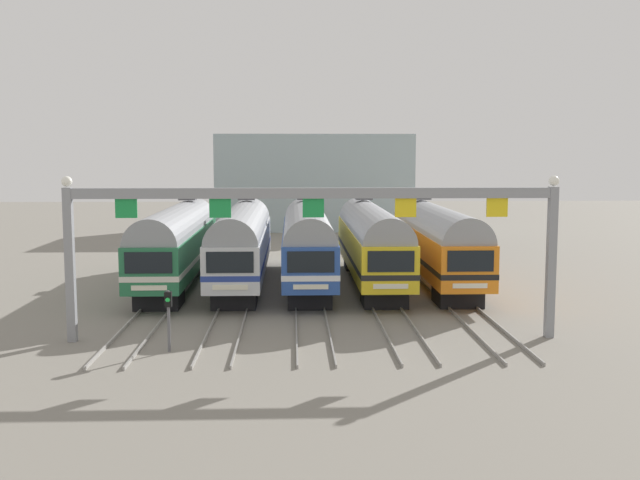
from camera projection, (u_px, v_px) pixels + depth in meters
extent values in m
plane|color=gray|center=(307.00, 285.00, 45.71)|extent=(160.00, 160.00, 0.00)
cube|color=gray|center=(200.00, 249.00, 62.27)|extent=(0.07, 70.00, 0.15)
cube|color=gray|center=(217.00, 249.00, 62.32)|extent=(0.07, 70.00, 0.15)
cube|color=gray|center=(247.00, 249.00, 62.41)|extent=(0.07, 70.00, 0.15)
cube|color=gray|center=(265.00, 249.00, 62.46)|extent=(0.07, 70.00, 0.15)
cube|color=gray|center=(294.00, 248.00, 62.56)|extent=(0.07, 70.00, 0.15)
cube|color=gray|center=(312.00, 248.00, 62.61)|extent=(0.07, 70.00, 0.15)
cube|color=gray|center=(341.00, 248.00, 62.70)|extent=(0.07, 70.00, 0.15)
cube|color=gray|center=(358.00, 248.00, 62.75)|extent=(0.07, 70.00, 0.15)
cube|color=gray|center=(388.00, 248.00, 62.84)|extent=(0.07, 70.00, 0.15)
cube|color=gray|center=(405.00, 248.00, 62.90)|extent=(0.07, 70.00, 0.15)
cube|color=#236B42|center=(177.00, 249.00, 45.17)|extent=(2.85, 18.00, 2.35)
cube|color=silver|center=(177.00, 255.00, 45.21)|extent=(2.88, 18.02, 0.28)
cylinder|color=gray|center=(177.00, 229.00, 45.04)|extent=(2.74, 17.64, 2.74)
cube|color=black|center=(148.00, 263.00, 36.16)|extent=(2.28, 0.06, 1.03)
cube|color=silver|center=(149.00, 288.00, 36.30)|extent=(1.71, 0.05, 0.24)
cube|color=black|center=(159.00, 297.00, 39.11)|extent=(2.28, 2.60, 1.05)
cube|color=black|center=(191.00, 262.00, 51.62)|extent=(2.28, 2.60, 1.05)
cube|color=#4C4C51|center=(188.00, 198.00, 49.87)|extent=(1.10, 1.10, 0.20)
cube|color=silver|center=(242.00, 249.00, 45.32)|extent=(2.85, 18.00, 2.35)
cube|color=navy|center=(242.00, 254.00, 45.36)|extent=(2.88, 18.02, 0.28)
cylinder|color=gray|center=(242.00, 229.00, 45.18)|extent=(2.74, 17.64, 2.74)
cube|color=black|center=(230.00, 262.00, 36.31)|extent=(2.28, 0.06, 1.03)
cube|color=silver|center=(230.00, 287.00, 36.45)|extent=(1.71, 0.05, 0.24)
cube|color=black|center=(235.00, 296.00, 39.25)|extent=(2.28, 2.60, 1.05)
cube|color=black|center=(248.00, 262.00, 51.76)|extent=(2.28, 2.60, 1.05)
cube|color=#4C4C51|center=(247.00, 198.00, 50.01)|extent=(1.10, 1.10, 0.20)
cube|color=#284C9E|center=(307.00, 248.00, 45.46)|extent=(2.85, 18.00, 2.35)
cube|color=white|center=(307.00, 254.00, 45.50)|extent=(2.88, 18.02, 0.28)
cylinder|color=gray|center=(307.00, 229.00, 45.33)|extent=(2.74, 17.64, 2.74)
cube|color=black|center=(311.00, 262.00, 36.45)|extent=(2.28, 0.06, 1.03)
cube|color=silver|center=(311.00, 287.00, 36.59)|extent=(1.71, 0.05, 0.24)
cube|color=black|center=(309.00, 296.00, 39.40)|extent=(2.28, 2.60, 1.05)
cube|color=black|center=(305.00, 261.00, 51.91)|extent=(2.28, 2.60, 1.05)
cube|color=#4C4C51|center=(305.00, 198.00, 50.15)|extent=(1.10, 1.10, 0.20)
cube|color=gold|center=(371.00, 248.00, 45.60)|extent=(2.85, 18.00, 2.35)
cube|color=black|center=(371.00, 254.00, 45.64)|extent=(2.88, 18.02, 0.28)
cylinder|color=gray|center=(372.00, 229.00, 45.47)|extent=(2.74, 17.64, 2.74)
cube|color=black|center=(391.00, 261.00, 36.60)|extent=(2.28, 0.06, 1.03)
cube|color=silver|center=(391.00, 286.00, 36.73)|extent=(1.71, 0.05, 0.24)
cube|color=black|center=(384.00, 295.00, 39.54)|extent=(2.28, 2.60, 1.05)
cube|color=black|center=(362.00, 261.00, 52.05)|extent=(2.28, 2.60, 1.05)
cube|color=#4C4C51|center=(364.00, 198.00, 50.30)|extent=(1.10, 1.10, 0.20)
cube|color=orange|center=(435.00, 248.00, 45.75)|extent=(2.85, 18.00, 2.35)
cube|color=black|center=(435.00, 253.00, 45.79)|extent=(2.88, 18.02, 0.28)
cylinder|color=gray|center=(436.00, 228.00, 45.61)|extent=(2.74, 17.64, 2.74)
cube|color=black|center=(471.00, 261.00, 36.74)|extent=(2.28, 0.06, 1.03)
cube|color=silver|center=(470.00, 286.00, 36.88)|extent=(1.71, 0.05, 0.24)
cube|color=black|center=(457.00, 295.00, 39.69)|extent=(2.28, 2.60, 1.05)
cube|color=black|center=(418.00, 261.00, 52.20)|extent=(2.28, 2.60, 1.05)
cube|color=#4C4C51|center=(422.00, 198.00, 50.44)|extent=(1.10, 1.10, 0.20)
cube|color=gray|center=(70.00, 265.00, 31.56)|extent=(0.36, 0.36, 6.50)
cube|color=gray|center=(551.00, 263.00, 32.32)|extent=(0.36, 0.36, 6.50)
cube|color=gray|center=(313.00, 193.00, 31.60)|extent=(20.37, 0.32, 0.44)
cube|color=#198C3F|center=(126.00, 208.00, 31.38)|extent=(0.90, 0.08, 0.80)
cube|color=#198C3F|center=(220.00, 208.00, 31.52)|extent=(0.90, 0.08, 0.80)
cube|color=#198C3F|center=(313.00, 208.00, 31.67)|extent=(0.90, 0.08, 0.80)
cube|color=yellow|center=(406.00, 208.00, 31.81)|extent=(0.90, 0.08, 0.80)
cube|color=yellow|center=(497.00, 207.00, 31.96)|extent=(0.90, 0.08, 0.80)
sphere|color=white|center=(67.00, 181.00, 31.16)|extent=(0.44, 0.44, 0.44)
sphere|color=white|center=(554.00, 181.00, 31.92)|extent=(0.44, 0.44, 0.44)
cylinder|color=#59595E|center=(169.00, 321.00, 30.16)|extent=(0.12, 0.12, 2.48)
cube|color=black|center=(168.00, 299.00, 30.06)|extent=(0.28, 0.24, 0.60)
sphere|color=green|center=(168.00, 300.00, 29.92)|extent=(0.18, 0.18, 0.18)
cube|color=#9EB2B7|center=(314.00, 182.00, 80.22)|extent=(20.10, 10.00, 9.83)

